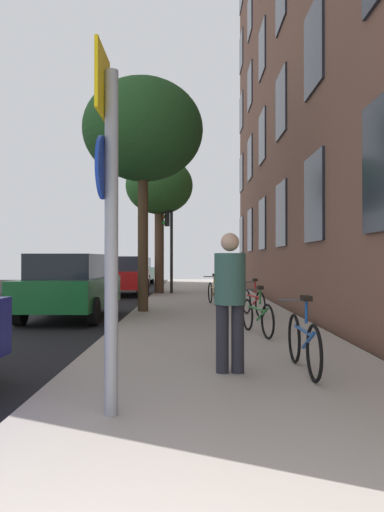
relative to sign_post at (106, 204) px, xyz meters
name	(u,v)px	position (x,y,z in m)	size (l,w,h in m)	color
ground_plane	(97,306)	(-2.27, 11.68, -1.98)	(41.80, 41.80, 0.00)	#332D28
road_asphalt	(32,306)	(-4.37, 11.68, -1.97)	(7.00, 38.00, 0.01)	black
sidewalk	(205,304)	(1.23, 11.68, -1.92)	(4.20, 38.00, 0.12)	#9E9389
sign_post	(106,204)	(0.00, 0.00, 0.00)	(0.15, 0.60, 3.23)	gray
traffic_light	(167,233)	(-0.21, 15.93, 0.61)	(0.43, 0.24, 3.61)	black
tree_near	(141,131)	(-0.57, 8.81, 2.96)	(3.21, 3.21, 6.21)	#4C3823
tree_far	(157,187)	(-0.63, 16.23, 2.54)	(2.81, 2.81, 5.67)	brown
bicycle_0	(301,342)	(2.10, 1.67, -1.49)	(0.42, 1.69, 0.94)	black
bicycle_1	(255,315)	(1.93, 4.67, -1.51)	(0.52, 1.68, 0.90)	black
bicycle_2	(251,301)	(2.23, 7.67, -1.50)	(0.52, 1.55, 0.92)	black
bicycle_3	(211,293)	(1.38, 10.67, -1.49)	(0.42, 1.71, 0.95)	black
bicycle_4	(218,287)	(1.78, 13.67, -1.49)	(0.53, 1.66, 0.93)	black
pedestrian_0	(228,293)	(1.20, 1.62, -0.89)	(0.52, 0.52, 1.69)	#26262D
car_1	(68,286)	(-2.31, 7.96, -1.14)	(1.92, 4.05, 1.62)	#19662D
car_2	(122,275)	(-2.10, 16.29, -1.14)	(1.80, 3.95, 1.62)	red
car_3	(133,271)	(-2.58, 24.62, -1.13)	(1.98, 4.36, 1.62)	#19662D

